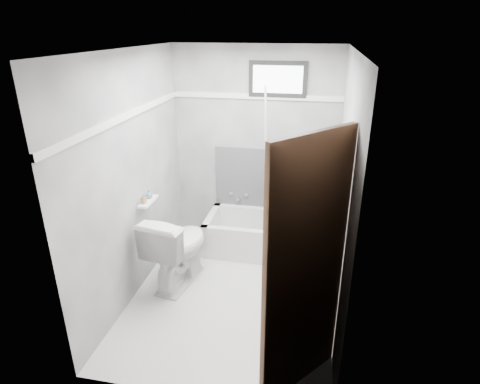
% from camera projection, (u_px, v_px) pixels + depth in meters
% --- Properties ---
extents(floor, '(2.60, 2.60, 0.00)m').
position_uv_depth(floor, '(233.00, 293.00, 4.18)').
color(floor, white).
rests_on(floor, ground).
extents(ceiling, '(2.60, 2.60, 0.00)m').
position_uv_depth(ceiling, '(232.00, 50.00, 3.26)').
color(ceiling, silver).
rests_on(ceiling, floor).
extents(wall_back, '(2.00, 0.02, 2.40)m').
position_uv_depth(wall_back, '(255.00, 148.00, 4.90)').
color(wall_back, slate).
rests_on(wall_back, floor).
extents(wall_front, '(2.00, 0.02, 2.40)m').
position_uv_depth(wall_front, '(189.00, 261.00, 2.55)').
color(wall_front, slate).
rests_on(wall_front, floor).
extents(wall_left, '(0.02, 2.60, 2.40)m').
position_uv_depth(wall_left, '(132.00, 179.00, 3.90)').
color(wall_left, slate).
rests_on(wall_left, floor).
extents(wall_right, '(0.02, 2.60, 2.40)m').
position_uv_depth(wall_right, '(343.00, 195.00, 3.54)').
color(wall_right, slate).
rests_on(wall_right, floor).
extents(bathtub, '(1.50, 0.70, 0.42)m').
position_uv_depth(bathtub, '(268.00, 235.00, 4.90)').
color(bathtub, silver).
rests_on(bathtub, floor).
extents(office_chair, '(0.79, 0.79, 1.06)m').
position_uv_depth(office_chair, '(296.00, 203.00, 4.72)').
color(office_chair, '#5D5C60').
rests_on(office_chair, bathtub).
extents(toilet, '(0.61, 0.91, 0.82)m').
position_uv_depth(toilet, '(178.00, 248.00, 4.23)').
color(toilet, white).
rests_on(toilet, floor).
extents(door, '(0.78, 0.78, 2.00)m').
position_uv_depth(door, '(344.00, 304.00, 2.46)').
color(door, '#54351F').
rests_on(door, floor).
extents(window, '(0.66, 0.04, 0.40)m').
position_uv_depth(window, '(278.00, 79.00, 4.52)').
color(window, black).
rests_on(window, wall_back).
extents(backerboard, '(1.50, 0.02, 0.78)m').
position_uv_depth(backerboard, '(274.00, 180.00, 5.00)').
color(backerboard, '#4C4C4F').
rests_on(backerboard, wall_back).
extents(trim_back, '(2.00, 0.02, 0.06)m').
position_uv_depth(trim_back, '(256.00, 96.00, 4.65)').
color(trim_back, white).
rests_on(trim_back, wall_back).
extents(trim_left, '(0.02, 2.60, 0.06)m').
position_uv_depth(trim_left, '(127.00, 116.00, 3.66)').
color(trim_left, white).
rests_on(trim_left, wall_left).
extents(pole, '(0.02, 0.42, 1.92)m').
position_uv_depth(pole, '(266.00, 166.00, 4.71)').
color(pole, white).
rests_on(pole, bathtub).
extents(shelf, '(0.10, 0.32, 0.02)m').
position_uv_depth(shelf, '(148.00, 201.00, 4.14)').
color(shelf, white).
rests_on(shelf, wall_left).
extents(soap_bottle_a, '(0.06, 0.06, 0.10)m').
position_uv_depth(soap_bottle_a, '(143.00, 199.00, 4.05)').
color(soap_bottle_a, '#9F7E4F').
rests_on(soap_bottle_a, shelf).
extents(soap_bottle_b, '(0.10, 0.10, 0.09)m').
position_uv_depth(soap_bottle_b, '(149.00, 194.00, 4.17)').
color(soap_bottle_b, teal).
rests_on(soap_bottle_b, shelf).
extents(faucet, '(0.26, 0.10, 0.16)m').
position_uv_depth(faucet, '(239.00, 196.00, 5.16)').
color(faucet, silver).
rests_on(faucet, wall_back).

